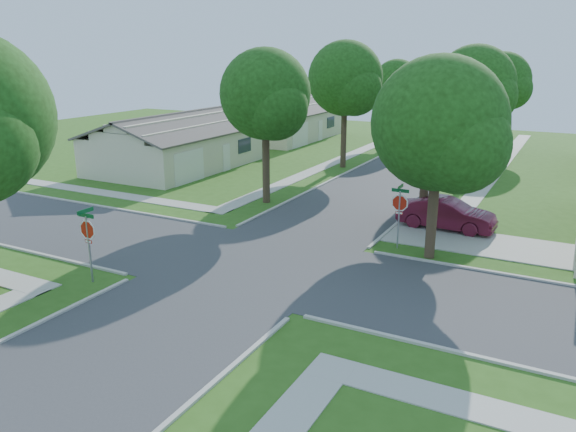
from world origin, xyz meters
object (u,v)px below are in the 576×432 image
(tree_e_mid, at_px, (475,89))
(stop_sign_ne, at_px, (400,206))
(tree_w_mid, at_px, (346,82))
(tree_ne_corner, at_px, (440,130))
(tree_e_near, at_px, (430,115))
(house_nw_near, at_px, (178,148))
(house_nw_far, at_px, (282,124))
(car_curb_east, at_px, (476,144))
(car_driveway, at_px, (447,214))
(tree_w_far, at_px, (397,86))
(tree_w_near, at_px, (266,98))
(stop_sign_sw, at_px, (88,233))
(car_curb_west, at_px, (434,126))
(tree_e_far, at_px, (502,84))

(tree_e_mid, bearing_deg, stop_sign_ne, -90.20)
(stop_sign_ne, xyz_separation_m, tree_w_mid, (-9.34, 16.31, 4.46))
(stop_sign_ne, distance_m, tree_ne_corner, 3.96)
(tree_e_near, distance_m, house_nw_near, 21.98)
(stop_sign_ne, height_order, tree_e_near, tree_e_near)
(house_nw_far, bearing_deg, tree_w_mid, -44.07)
(house_nw_far, bearing_deg, car_curb_east, 2.65)
(stop_sign_ne, relative_size, car_curb_east, 0.72)
(car_driveway, bearing_deg, house_nw_far, 45.74)
(tree_w_mid, height_order, car_driveway, tree_w_mid)
(tree_e_near, relative_size, tree_w_far, 1.03)
(tree_e_near, bearing_deg, house_nw_far, 132.06)
(tree_e_mid, bearing_deg, tree_w_near, -128.08)
(car_driveway, xyz_separation_m, car_curb_east, (-2.80, 24.18, -0.08))
(tree_e_mid, xyz_separation_m, tree_w_near, (-9.40, -12.00, -0.14))
(stop_sign_sw, xyz_separation_m, car_driveway, (10.70, 13.40, -1.24))
(car_driveway, bearing_deg, tree_w_far, 25.21)
(tree_e_near, bearing_deg, tree_ne_corner, -71.47)
(tree_w_mid, xyz_separation_m, house_nw_near, (-11.35, -6.01, -4.97))
(car_curb_east, bearing_deg, tree_e_mid, -77.29)
(stop_sign_ne, distance_m, car_driveway, 4.38)
(stop_sign_ne, distance_m, tree_w_near, 11.07)
(tree_e_near, distance_m, tree_w_far, 26.71)
(tree_e_near, relative_size, house_nw_near, 0.61)
(tree_e_mid, xyz_separation_m, car_driveway, (1.24, -12.31, -5.46))
(tree_w_far, xyz_separation_m, car_driveway, (10.65, -25.31, -4.71))
(tree_e_mid, xyz_separation_m, car_curb_east, (-1.56, 11.88, -5.54))
(car_driveway, xyz_separation_m, car_curb_west, (-9.20, 35.05, -0.08))
(tree_w_near, relative_size, house_nw_far, 0.66)
(stop_sign_ne, height_order, car_curb_east, stop_sign_ne)
(tree_e_near, relative_size, car_driveway, 1.72)
(tree_w_near, xyz_separation_m, car_driveway, (10.64, -0.31, -5.32))
(tree_ne_corner, distance_m, house_nw_far, 35.90)
(house_nw_near, bearing_deg, house_nw_far, 90.00)
(tree_w_near, distance_m, car_curb_west, 35.19)
(house_nw_near, bearing_deg, car_curb_east, 42.98)
(tree_ne_corner, bearing_deg, stop_sign_ne, 163.45)
(car_driveway, relative_size, car_curb_east, 1.15)
(tree_e_mid, xyz_separation_m, tree_ne_corner, (1.60, -16.80, -0.66))
(tree_w_mid, distance_m, tree_ne_corner, 20.10)
(house_nw_far, distance_m, car_curb_west, 17.39)
(tree_w_far, xyz_separation_m, tree_ne_corner, (11.01, -29.80, 0.09))
(stop_sign_ne, xyz_separation_m, tree_e_near, (0.05, 4.31, 3.61))
(tree_w_mid, xyz_separation_m, car_driveway, (10.64, -12.31, -5.70))
(tree_e_near, height_order, house_nw_far, tree_e_near)
(stop_sign_ne, bearing_deg, house_nw_far, 127.16)
(tree_ne_corner, height_order, car_curb_west, tree_ne_corner)
(stop_sign_ne, distance_m, house_nw_near, 23.12)
(tree_e_far, distance_m, tree_w_near, 26.71)
(tree_e_far, distance_m, tree_w_mid, 16.05)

